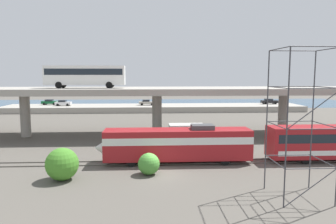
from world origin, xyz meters
name	(u,v)px	position (x,y,z in m)	size (l,w,h in m)	color
ground_plane	(161,174)	(0.00, 0.00, 0.00)	(260.00, 260.00, 0.00)	#565149
rail_strip_near	(160,164)	(0.00, 3.25, 0.06)	(110.00, 0.12, 0.12)	#59544C
rail_strip_far	(160,160)	(0.00, 4.75, 0.06)	(110.00, 0.12, 0.12)	#59544C
train_locomotive	(170,143)	(1.13, 4.00, 2.19)	(16.90, 3.04, 4.18)	maroon
highway_overpass	(157,92)	(0.00, 20.00, 6.82)	(96.00, 11.00, 7.55)	#9E998E
transit_bus_on_overpass	(85,75)	(-10.91, 19.51, 9.61)	(12.00, 2.68, 3.40)	silver
service_truck_west	(180,135)	(2.86, 11.70, 1.64)	(6.80, 2.46, 3.04)	#0C4C26
scaffolding_tower	(302,119)	(10.47, -6.37, 6.18)	(3.95, 3.95, 11.52)	#38383D
pier_parking_lot	(154,108)	(0.00, 55.00, 0.75)	(79.14, 11.37, 1.50)	#9E998E
parked_car_0	(63,103)	(-24.09, 54.82, 2.27)	(4.06, 1.97, 1.50)	silver
parked_car_1	(50,102)	(-28.46, 57.75, 2.27)	(4.28, 1.97, 1.50)	#0C4C26
parked_car_2	(147,102)	(-2.04, 55.23, 2.27)	(4.28, 1.92, 1.50)	#9E998C
parked_car_3	(269,101)	(32.20, 56.74, 2.27)	(4.54, 1.89, 1.50)	black
harbor_water	(154,103)	(0.00, 78.00, 0.00)	(140.00, 36.00, 0.01)	#2D5170
shrub_left	(62,164)	(-9.05, -1.17, 1.49)	(2.98, 2.98, 2.98)	#438728
shrub_right	(149,164)	(-1.20, 0.00, 1.05)	(2.10, 2.10, 2.10)	#458833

